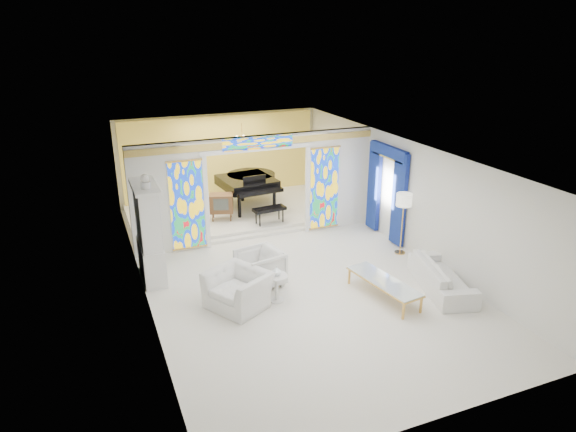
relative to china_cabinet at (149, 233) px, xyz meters
name	(u,v)px	position (x,y,z in m)	size (l,w,h in m)	color
floor	(284,266)	(3.22, -0.60, -1.17)	(12.00, 12.00, 0.00)	silver
ceiling	(284,151)	(3.22, -0.60, 1.83)	(7.00, 12.00, 0.02)	white
wall_back	(220,157)	(3.22, 5.40, 0.33)	(7.00, 0.02, 3.00)	silver
wall_front	(437,340)	(3.22, -6.60, 0.33)	(7.00, 0.02, 3.00)	silver
wall_left	(138,231)	(-0.28, -0.60, 0.33)	(0.02, 12.00, 3.00)	silver
wall_right	(404,194)	(6.72, -0.60, 0.33)	(0.02, 12.00, 3.00)	silver
partition_wall	(258,183)	(3.22, 1.40, 0.48)	(7.00, 0.22, 3.00)	silver
stained_glass_left	(187,205)	(1.19, 1.29, 0.13)	(0.90, 0.04, 2.40)	gold
stained_glass_right	(324,188)	(5.25, 1.29, 0.13)	(0.90, 0.04, 2.40)	gold
stained_glass_transom	(258,143)	(3.22, 1.29, 1.65)	(2.00, 0.04, 0.34)	gold
alcove_platform	(238,212)	(3.22, 3.50, -1.08)	(6.80, 3.80, 0.18)	silver
gold_curtain_back	(221,158)	(3.22, 5.28, 0.33)	(6.70, 0.10, 2.90)	#E6CA50
chandelier	(242,137)	(3.42, 3.40, 1.38)	(0.48, 0.48, 0.30)	gold
blue_drapes	(387,185)	(6.62, 0.10, 0.41)	(0.14, 1.85, 2.65)	navy
china_cabinet	(149,233)	(0.00, 0.00, 0.00)	(0.56, 1.46, 2.72)	silver
armchair_left	(238,289)	(1.54, -2.09, -0.76)	(1.25, 1.10, 0.82)	white
armchair_right	(260,268)	(2.30, -1.34, -0.73)	(0.95, 0.97, 0.89)	white
sofa	(442,276)	(6.17, -3.13, -0.84)	(2.25, 0.88, 0.66)	white
side_table	(277,284)	(2.40, -2.18, -0.76)	(0.66, 0.66, 0.63)	silver
vase	(276,271)	(2.40, -2.18, -0.43)	(0.20, 0.20, 0.21)	white
coffee_table	(384,282)	(4.67, -2.97, -0.76)	(0.91, 2.05, 0.44)	white
floor_lamp	(404,203)	(6.42, -1.05, 0.27)	(0.42, 0.42, 1.69)	gold
grand_piano	(250,182)	(3.74, 3.74, -0.17)	(2.05, 3.18, 1.22)	black
tv_console	(221,203)	(2.51, 2.81, -0.46)	(0.81, 0.67, 0.81)	#57341F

